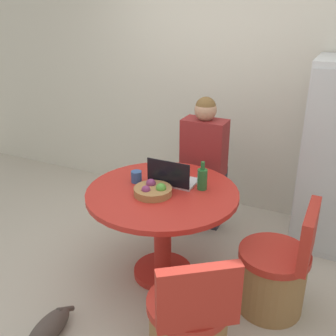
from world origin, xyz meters
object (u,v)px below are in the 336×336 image
(chair_right_side, at_px, (275,275))
(cat, at_px, (47,330))
(person_seated, at_px, (205,161))
(dining_table, at_px, (162,212))
(chair_near_right_corner, at_px, (189,328))
(fruit_bowl, at_px, (153,190))
(bottle, at_px, (202,179))
(laptop, at_px, (172,178))

(chair_right_side, distance_m, cat, 1.63)
(person_seated, bearing_deg, chair_right_side, 136.78)
(dining_table, height_order, chair_near_right_corner, chair_near_right_corner)
(chair_right_side, bearing_deg, chair_near_right_corner, -26.74)
(fruit_bowl, distance_m, bottle, 0.39)
(chair_near_right_corner, height_order, person_seated, person_seated)
(chair_near_right_corner, height_order, cat, chair_near_right_corner)
(chair_near_right_corner, relative_size, bottle, 3.86)
(chair_right_side, bearing_deg, laptop, -99.41)
(chair_right_side, xyz_separation_m, laptop, (-0.89, 0.15, 0.53))
(chair_near_right_corner, distance_m, bottle, 1.09)
(laptop, xyz_separation_m, fruit_bowl, (-0.05, -0.23, -0.01))
(dining_table, distance_m, chair_near_right_corner, 0.96)
(laptop, relative_size, fruit_bowl, 1.24)
(person_seated, xyz_separation_m, cat, (-0.43, -1.79, -0.65))
(laptop, distance_m, bottle, 0.25)
(dining_table, bearing_deg, chair_near_right_corner, -53.35)
(dining_table, bearing_deg, bottle, 31.27)
(chair_near_right_corner, bearing_deg, fruit_bowl, -84.72)
(fruit_bowl, height_order, cat, fruit_bowl)
(bottle, bearing_deg, fruit_bowl, -140.28)
(bottle, bearing_deg, cat, -119.67)
(bottle, bearing_deg, dining_table, -148.73)
(laptop, distance_m, fruit_bowl, 0.24)
(person_seated, distance_m, fruit_bowl, 0.91)
(person_seated, xyz_separation_m, laptop, (-0.03, -0.66, 0.08))
(chair_right_side, relative_size, fruit_bowl, 3.03)
(person_seated, bearing_deg, cat, 76.54)
(person_seated, distance_m, bottle, 0.70)
(laptop, bearing_deg, person_seated, -92.50)
(laptop, relative_size, cat, 0.67)
(dining_table, xyz_separation_m, person_seated, (0.04, 0.81, 0.15))
(chair_near_right_corner, distance_m, laptop, 1.15)
(person_seated, relative_size, fruit_bowl, 4.71)
(chair_near_right_corner, bearing_deg, bottle, -109.24)
(dining_table, height_order, fruit_bowl, fruit_bowl)
(laptop, bearing_deg, cat, 70.44)
(dining_table, relative_size, chair_right_side, 1.35)
(chair_near_right_corner, bearing_deg, chair_right_side, -153.26)
(chair_near_right_corner, distance_m, cat, 0.98)
(chair_right_side, height_order, chair_near_right_corner, same)
(dining_table, height_order, chair_right_side, chair_right_side)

